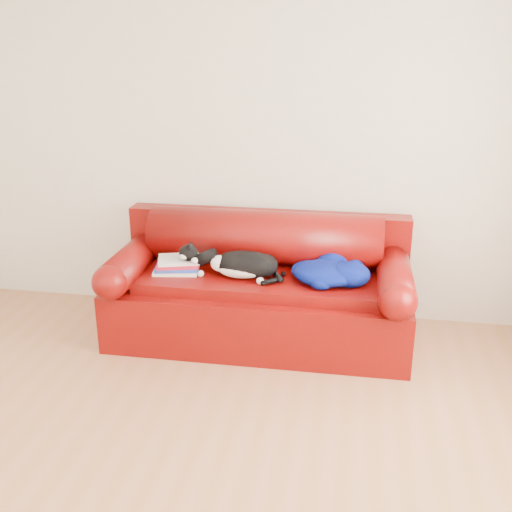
{
  "coord_description": "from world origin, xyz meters",
  "views": [
    {
      "loc": [
        0.92,
        -2.38,
        2.04
      ],
      "look_at": [
        0.29,
        1.35,
        0.68
      ],
      "focal_mm": 42.0,
      "sensor_mm": 36.0,
      "label": 1
    }
  ],
  "objects_px": {
    "sofa_base": "(259,307)",
    "book_stack": "(178,265)",
    "cat": "(244,265)",
    "blanket": "(329,271)"
  },
  "relations": [
    {
      "from": "sofa_base",
      "to": "book_stack",
      "type": "relative_size",
      "value": 6.16
    },
    {
      "from": "book_stack",
      "to": "cat",
      "type": "bearing_deg",
      "value": -4.27
    },
    {
      "from": "cat",
      "to": "blanket",
      "type": "height_order",
      "value": "cat"
    },
    {
      "from": "sofa_base",
      "to": "book_stack",
      "type": "distance_m",
      "value": 0.66
    },
    {
      "from": "book_stack",
      "to": "cat",
      "type": "height_order",
      "value": "cat"
    },
    {
      "from": "sofa_base",
      "to": "blanket",
      "type": "height_order",
      "value": "blanket"
    },
    {
      "from": "blanket",
      "to": "cat",
      "type": "bearing_deg",
      "value": -177.77
    },
    {
      "from": "sofa_base",
      "to": "blanket",
      "type": "relative_size",
      "value": 3.68
    },
    {
      "from": "sofa_base",
      "to": "book_stack",
      "type": "bearing_deg",
      "value": -174.43
    },
    {
      "from": "blanket",
      "to": "sofa_base",
      "type": "bearing_deg",
      "value": 171.86
    }
  ]
}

